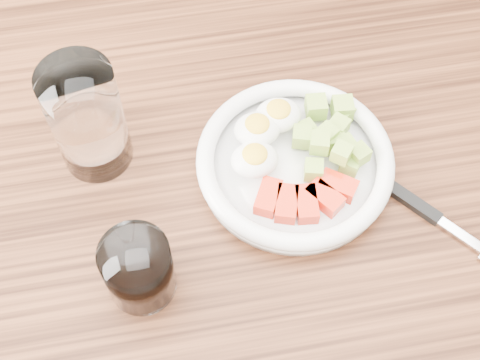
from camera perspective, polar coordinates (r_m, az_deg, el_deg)
dining_table at (r=0.85m, az=0.79°, el=-4.88°), size 1.50×0.90×0.77m
bowl at (r=0.76m, az=4.62°, el=1.80°), size 0.23×0.23×0.06m
fork at (r=0.77m, az=15.29°, el=-2.38°), size 0.15×0.18×0.01m
water_glass at (r=0.75m, az=-12.93°, el=5.13°), size 0.08×0.08×0.14m
coffee_glass at (r=0.69m, az=-8.65°, el=-7.56°), size 0.07×0.07×0.08m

